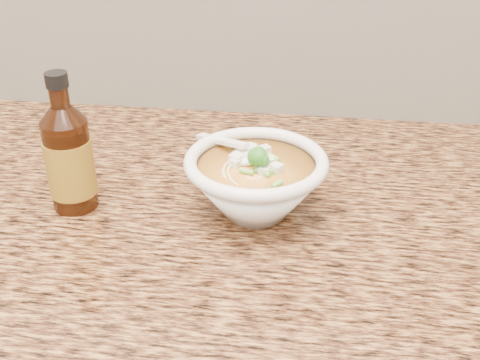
# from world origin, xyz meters

# --- Properties ---
(counter_slab) EXTENTS (4.00, 0.68, 0.04)m
(counter_slab) POSITION_xyz_m (0.00, 1.68, 0.88)
(counter_slab) COLOR #9E6F3A
(counter_slab) RESTS_ON cabinet
(soup_bowl) EXTENTS (0.18, 0.18, 0.10)m
(soup_bowl) POSITION_xyz_m (0.17, 1.67, 0.94)
(soup_bowl) COLOR white
(soup_bowl) RESTS_ON counter_slab
(hot_sauce_bottle) EXTENTS (0.06, 0.06, 0.18)m
(hot_sauce_bottle) POSITION_xyz_m (-0.07, 1.65, 0.97)
(hot_sauce_bottle) COLOR #391707
(hot_sauce_bottle) RESTS_ON counter_slab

